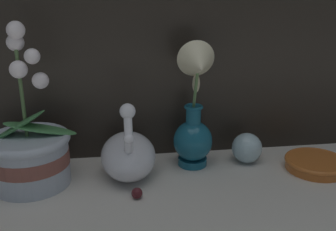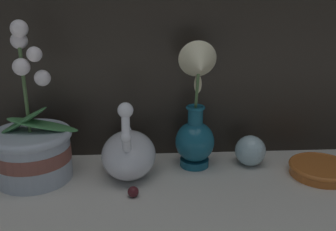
{
  "view_description": "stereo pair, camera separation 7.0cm",
  "coord_description": "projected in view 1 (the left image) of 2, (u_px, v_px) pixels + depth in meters",
  "views": [
    {
      "loc": [
        -0.15,
        -0.71,
        0.44
      ],
      "look_at": [
        -0.03,
        0.12,
        0.15
      ],
      "focal_mm": 42.0,
      "sensor_mm": 36.0,
      "label": 1
    },
    {
      "loc": [
        -0.08,
        -0.72,
        0.44
      ],
      "look_at": [
        -0.03,
        0.12,
        0.15
      ],
      "focal_mm": 42.0,
      "sensor_mm": 36.0,
      "label": 2
    }
  ],
  "objects": [
    {
      "name": "glass_sphere",
      "position": [
        247.0,
        148.0,
        1.0
      ],
      "size": [
        0.08,
        0.08,
        0.08
      ],
      "color": "silver",
      "rests_on": "ground_plane"
    },
    {
      "name": "orchid_potted_plant",
      "position": [
        29.0,
        152.0,
        0.88
      ],
      "size": [
        0.22,
        0.19,
        0.37
      ],
      "color": "#B2BCCC",
      "rests_on": "ground_plane"
    },
    {
      "name": "blue_vase",
      "position": [
        195.0,
        118.0,
        0.94
      ],
      "size": [
        0.1,
        0.13,
        0.32
      ],
      "color": "#195B75",
      "rests_on": "ground_plane"
    },
    {
      "name": "glass_bauble",
      "position": [
        137.0,
        193.0,
        0.84
      ],
      "size": [
        0.02,
        0.02,
        0.02
      ],
      "color": "#4C191E",
      "rests_on": "ground_plane"
    },
    {
      "name": "swan_figurine",
      "position": [
        128.0,
        153.0,
        0.93
      ],
      "size": [
        0.13,
        0.2,
        0.2
      ],
      "color": "white",
      "rests_on": "ground_plane"
    },
    {
      "name": "ground_plane",
      "position": [
        191.0,
        201.0,
        0.83
      ],
      "size": [
        2.8,
        2.8,
        0.0
      ],
      "primitive_type": "plane",
      "color": "beige"
    },
    {
      "name": "amber_dish",
      "position": [
        316.0,
        163.0,
        0.97
      ],
      "size": [
        0.15,
        0.15,
        0.03
      ],
      "color": "#C66628",
      "rests_on": "ground_plane"
    }
  ]
}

